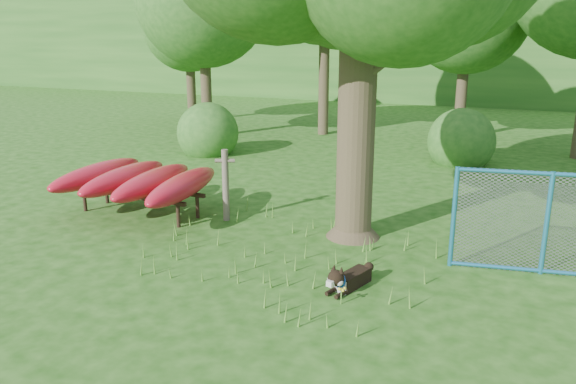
% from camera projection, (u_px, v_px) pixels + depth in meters
% --- Properties ---
extents(ground, '(80.00, 80.00, 0.00)m').
position_uv_depth(ground, '(243.00, 278.00, 8.06)').
color(ground, '#19470E').
rests_on(ground, ground).
extents(wooden_post, '(0.36, 0.22, 1.36)m').
position_uv_depth(wooden_post, '(226.00, 183.00, 10.41)').
color(wooden_post, brown).
rests_on(wooden_post, ground).
extents(kayak_rack, '(2.88, 2.74, 0.90)m').
position_uv_depth(kayak_rack, '(138.00, 180.00, 10.76)').
color(kayak_rack, black).
rests_on(kayak_rack, ground).
extents(husky_dog, '(0.47, 0.93, 0.43)m').
position_uv_depth(husky_dog, '(347.00, 279.00, 7.67)').
color(husky_dog, black).
rests_on(husky_dog, ground).
extents(fence_section, '(2.61, 0.49, 2.56)m').
position_uv_depth(fence_section, '(547.00, 224.00, 8.01)').
color(fence_section, teal).
rests_on(fence_section, ground).
extents(wildflower_clump, '(0.11, 0.09, 0.23)m').
position_uv_depth(wildflower_clump, '(342.00, 291.00, 7.24)').
color(wildflower_clump, '#548A2D').
rests_on(wildflower_clump, ground).
extents(bg_tree_a, '(4.40, 4.40, 6.70)m').
position_uv_depth(bg_tree_a, '(203.00, 0.00, 18.16)').
color(bg_tree_a, '#3A301F').
rests_on(bg_tree_a, ground).
extents(bg_tree_c, '(4.00, 4.00, 6.12)m').
position_uv_depth(bg_tree_c, '(468.00, 11.00, 17.94)').
color(bg_tree_c, '#3A301F').
rests_on(bg_tree_c, ground).
extents(bg_tree_f, '(3.60, 3.60, 5.55)m').
position_uv_depth(bg_tree_f, '(188.00, 26.00, 21.96)').
color(bg_tree_f, '#3A301F').
rests_on(bg_tree_f, ground).
extents(shrub_left, '(1.80, 1.80, 1.80)m').
position_uv_depth(shrub_left, '(209.00, 153.00, 16.59)').
color(shrub_left, '#275C1D').
rests_on(shrub_left, ground).
extents(shrub_mid, '(1.80, 1.80, 1.80)m').
position_uv_depth(shrub_mid, '(459.00, 163.00, 15.31)').
color(shrub_mid, '#275C1D').
rests_on(shrub_mid, ground).
extents(wooded_hillside, '(80.00, 12.00, 6.00)m').
position_uv_depth(wooded_hillside, '(466.00, 42.00, 32.11)').
color(wooded_hillside, '#275C1D').
rests_on(wooded_hillside, ground).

